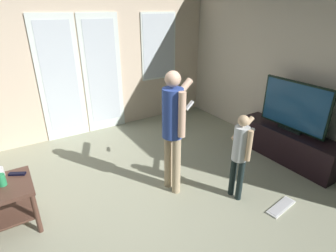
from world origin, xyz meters
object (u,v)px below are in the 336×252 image
object	(u,v)px
person_adult	(173,123)
person_child	(240,150)
tv_stand	(287,144)
tv_remote_black	(17,174)
loose_keyboard	(281,207)
cup_near_edge	(0,172)
flat_screen_tv	(294,107)
cup_by_laptop	(2,180)

from	to	relation	value
person_adult	person_child	bearing A→B (deg)	-43.93
tv_stand	person_adult	size ratio (longest dim) A/B	1.02
tv_stand	tv_remote_black	distance (m)	3.64
person_adult	loose_keyboard	xyz separation A→B (m)	(0.87, -0.99, -0.91)
cup_near_edge	tv_remote_black	bearing A→B (deg)	-23.75
cup_near_edge	person_adult	bearing A→B (deg)	-17.47
flat_screen_tv	cup_near_edge	xyz separation A→B (m)	(-3.69, 0.87, -0.28)
tv_remote_black	cup_near_edge	bearing A→B (deg)	-174.33
cup_near_edge	tv_stand	bearing A→B (deg)	-13.25
cup_by_laptop	tv_remote_black	world-z (taller)	cup_by_laptop
person_child	person_adult	bearing A→B (deg)	136.07
flat_screen_tv	person_adult	distance (m)	1.90
tv_stand	person_adult	distance (m)	2.02
flat_screen_tv	cup_by_laptop	bearing A→B (deg)	169.67
tv_stand	loose_keyboard	distance (m)	1.25
person_adult	cup_near_edge	xyz separation A→B (m)	(-1.81, 0.57, -0.35)
cup_near_edge	loose_keyboard	bearing A→B (deg)	-30.29
loose_keyboard	cup_by_laptop	xyz separation A→B (m)	(-2.67, 1.37, 0.57)
person_child	cup_by_laptop	distance (m)	2.54
tv_stand	cup_near_edge	bearing A→B (deg)	166.75
tv_remote_black	flat_screen_tv	bearing A→B (deg)	16.69
flat_screen_tv	person_child	bearing A→B (deg)	-169.23
cup_near_edge	tv_remote_black	xyz separation A→B (m)	(0.15, -0.07, -0.04)
cup_by_laptop	person_adult	bearing A→B (deg)	-11.75
person_adult	person_child	size ratio (longest dim) A/B	1.42
person_adult	tv_remote_black	distance (m)	1.78
person_adult	tv_remote_black	xyz separation A→B (m)	(-1.66, 0.50, -0.39)
person_adult	cup_near_edge	distance (m)	1.93
person_adult	cup_near_edge	size ratio (longest dim) A/B	15.40
tv_stand	person_adult	xyz separation A→B (m)	(-1.88, 0.30, 0.68)
flat_screen_tv	tv_remote_black	xyz separation A→B (m)	(-3.54, 0.80, -0.32)
flat_screen_tv	tv_remote_black	distance (m)	3.64
person_adult	loose_keyboard	world-z (taller)	person_adult
loose_keyboard	tv_remote_black	size ratio (longest dim) A/B	2.67
person_adult	cup_by_laptop	size ratio (longest dim) A/B	12.31
person_child	tv_remote_black	distance (m)	2.46
cup_near_edge	tv_remote_black	size ratio (longest dim) A/B	0.59
person_adult	loose_keyboard	distance (m)	1.60
loose_keyboard	tv_remote_black	xyz separation A→B (m)	(-2.53, 1.50, 0.52)
flat_screen_tv	person_adult	xyz separation A→B (m)	(-1.88, 0.30, 0.07)
loose_keyboard	person_adult	bearing A→B (deg)	131.12
loose_keyboard	flat_screen_tv	bearing A→B (deg)	34.65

